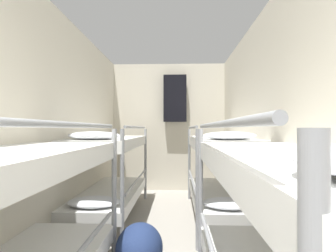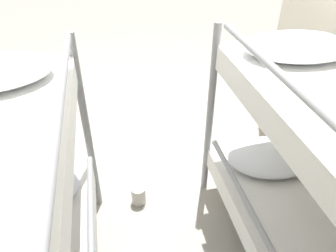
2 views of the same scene
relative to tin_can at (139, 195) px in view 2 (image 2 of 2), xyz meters
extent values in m
plane|color=gray|center=(-0.11, -0.63, -0.07)|extent=(20.00, 20.00, 0.00)
cylinder|color=gray|center=(-0.49, -0.06, 0.54)|extent=(0.04, 0.04, 1.21)
ellipsoid|color=white|center=(-0.85, 0.16, 0.34)|extent=(0.57, 0.40, 0.09)
ellipsoid|color=white|center=(-0.85, 0.16, 1.07)|extent=(0.57, 0.40, 0.09)
cylinder|color=gray|center=(-0.49, 0.89, 1.16)|extent=(0.03, 1.66, 0.03)
cylinder|color=gray|center=(0.27, -0.06, 0.54)|extent=(0.04, 0.04, 1.21)
ellipsoid|color=white|center=(0.63, 0.16, 0.34)|extent=(0.57, 0.40, 0.09)
cylinder|color=gray|center=(0.27, 0.89, 1.16)|extent=(0.03, 1.66, 0.03)
cylinder|color=#B7B2A8|center=(0.00, 0.00, 0.00)|extent=(0.10, 0.10, 0.13)
camera|label=1|loc=(0.07, -0.45, 1.14)|focal=28.00mm
camera|label=2|loc=(0.12, 1.58, 1.68)|focal=35.00mm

